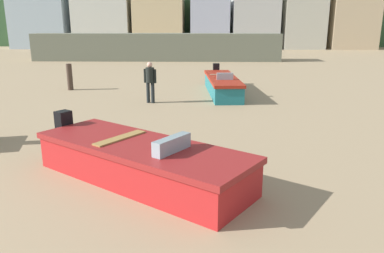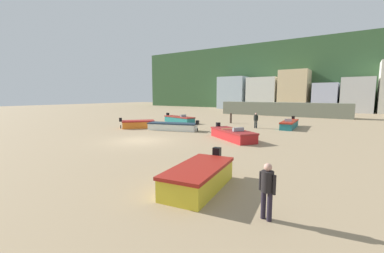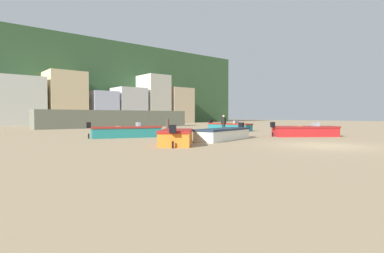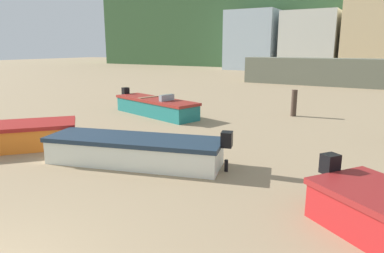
{
  "view_description": "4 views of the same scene",
  "coord_description": "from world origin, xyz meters",
  "views": [
    {
      "loc": [
        6.91,
        -2.64,
        3.06
      ],
      "look_at": [
        6.66,
        6.26,
        0.62
      ],
      "focal_mm": 35.12,
      "sensor_mm": 36.0,
      "label": 1
    },
    {
      "loc": [
        13.73,
        -13.37,
        3.46
      ],
      "look_at": [
        3.14,
        2.45,
        1.06
      ],
      "focal_mm": 23.17,
      "sensor_mm": 36.0,
      "label": 2
    },
    {
      "loc": [
        -15.33,
        -7.89,
        1.55
      ],
      "look_at": [
        -1.59,
        8.82,
        0.79
      ],
      "focal_mm": 28.66,
      "sensor_mm": 36.0,
      "label": 3
    },
    {
      "loc": [
        4.61,
        -1.34,
        3.19
      ],
      "look_at": [
        -1.47,
        9.03,
        0.43
      ],
      "focal_mm": 32.44,
      "sensor_mm": 36.0,
      "label": 4
    }
  ],
  "objects": [
    {
      "name": "townhouse_far_right",
      "position": [
        25.34,
        47.0,
        3.81
      ],
      "size": [
        5.58,
        6.0,
        7.63
      ],
      "primitive_type": "cube",
      "color": "#CBB18B",
      "rests_on": "ground"
    },
    {
      "name": "boat_red_1",
      "position": [
        5.68,
        4.38,
        0.4
      ],
      "size": [
        4.77,
        3.99,
        1.09
      ],
      "rotation": [
        0.0,
        0.0,
        4.1
      ],
      "color": "#B11E1F",
      "rests_on": "ground"
    },
    {
      "name": "townhouse_far_left",
      "position": [
        -13.52,
        46.54,
        4.08
      ],
      "size": [
        6.95,
        5.09,
        8.16
      ],
      "primitive_type": "cube",
      "color": "#ABBECC",
      "rests_on": "ground"
    },
    {
      "name": "townhouse_centre_left",
      "position": [
        1.38,
        47.41,
        4.54
      ],
      "size": [
        6.11,
        6.82,
        9.08
      ],
      "primitive_type": "cube",
      "color": "beige",
      "rests_on": "ground"
    },
    {
      "name": "beach_walker_distant",
      "position": [
        4.84,
        12.06,
        0.95
      ],
      "size": [
        0.53,
        0.42,
        1.62
      ],
      "rotation": [
        0.0,
        0.0,
        2.87
      ],
      "color": "black",
      "rests_on": "ground"
    },
    {
      "name": "boat_teal_5",
      "position": [
        7.8,
        14.15,
        0.4
      ],
      "size": [
        1.59,
        5.4,
        1.09
      ],
      "rotation": [
        0.0,
        0.0,
        3.21
      ],
      "color": "#1D6B73",
      "rests_on": "ground"
    },
    {
      "name": "mooring_post_near_water",
      "position": [
        0.6,
        14.98,
        0.62
      ],
      "size": [
        0.26,
        0.26,
        1.24
      ],
      "primitive_type": "cylinder",
      "color": "#44342A",
      "rests_on": "ground"
    },
    {
      "name": "townhouse_centre",
      "position": [
        7.79,
        46.99,
        3.01
      ],
      "size": [
        4.76,
        5.98,
        6.02
      ],
      "primitive_type": "cube",
      "color": "#B3B9D0",
      "rests_on": "ground"
    },
    {
      "name": "townhouse_right",
      "position": [
        19.32,
        47.02,
        4.97
      ],
      "size": [
        5.01,
        6.05,
        9.95
      ],
      "primitive_type": "cube",
      "color": "beige",
      "rests_on": "ground"
    },
    {
      "name": "townhouse_left",
      "position": [
        -5.67,
        46.72,
        3.85
      ],
      "size": [
        6.92,
        5.45,
        7.71
      ],
      "primitive_type": "cube",
      "color": "silver",
      "rests_on": "ground"
    },
    {
      "name": "townhouse_centre_right",
      "position": [
        13.41,
        46.63,
        3.49
      ],
      "size": [
        5.66,
        5.25,
        6.99
      ],
      "primitive_type": "cube",
      "color": "beige",
      "rests_on": "ground"
    },
    {
      "name": "harbor_pier",
      "position": [
        2.98,
        30.0,
        1.13
      ],
      "size": [
        20.86,
        2.4,
        2.26
      ],
      "primitive_type": "cube",
      "color": "#686C59",
      "rests_on": "ground"
    }
  ]
}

